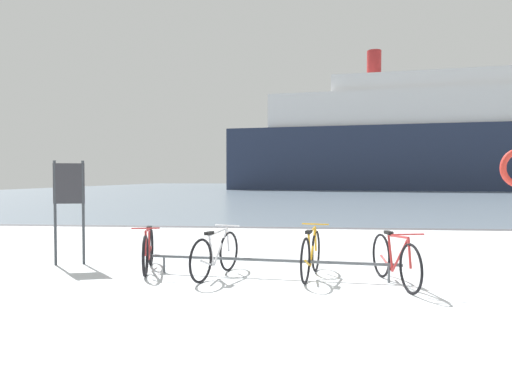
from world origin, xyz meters
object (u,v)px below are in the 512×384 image
bicycle_1 (216,254)px  ferry_ship (435,142)px  bicycle_0 (148,250)px  info_sign (69,194)px  bicycle_3 (395,260)px  bicycle_2 (311,254)px

bicycle_1 → ferry_ship: size_ratio=0.03×
bicycle_0 → info_sign: bearing=166.3°
bicycle_3 → info_sign: (-5.70, 1.09, 0.93)m
bicycle_0 → bicycle_3: 4.12m
bicycle_3 → info_sign: size_ratio=0.91×
ferry_ship → bicycle_1: bearing=-109.7°
ferry_ship → bicycle_0: bearing=-111.0°
bicycle_1 → bicycle_3: bicycle_3 is taller
ferry_ship → info_sign: bearing=-112.7°
bicycle_1 → bicycle_3: bearing=-6.8°
bicycle_1 → info_sign: (-2.90, 0.76, 0.95)m
bicycle_1 → bicycle_3: 2.82m
bicycle_0 → info_sign: 1.94m
bicycle_0 → bicycle_3: bearing=-9.7°
bicycle_1 → info_sign: 3.14m
bicycle_1 → bicycle_2: bicycle_2 is taller
bicycle_3 → ferry_ship: ferry_ship is taller
bicycle_0 → bicycle_2: bearing=-5.5°
bicycle_0 → info_sign: size_ratio=0.84×
bicycle_2 → bicycle_1: bearing=-176.8°
bicycle_0 → ferry_ship: bearing=69.0°
info_sign → ferry_ship: bearing=67.3°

